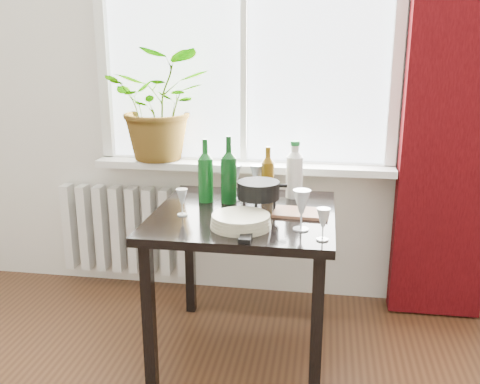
% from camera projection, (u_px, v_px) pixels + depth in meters
% --- Properties ---
extents(window, '(1.72, 0.08, 1.62)m').
position_uv_depth(window, '(245.00, 26.00, 2.95)').
color(window, white).
rests_on(window, ground).
extents(windowsill, '(1.72, 0.20, 0.04)m').
position_uv_depth(windowsill, '(243.00, 166.00, 3.09)').
color(windowsill, white).
rests_on(windowsill, ground).
extents(curtain, '(0.50, 0.12, 2.56)m').
position_uv_depth(curtain, '(455.00, 86.00, 2.77)').
color(curtain, '#330407').
rests_on(curtain, ground).
extents(radiator, '(0.80, 0.10, 0.55)m').
position_uv_depth(radiator, '(125.00, 229.00, 3.36)').
color(radiator, white).
rests_on(radiator, ground).
extents(table, '(0.85, 0.85, 0.74)m').
position_uv_depth(table, '(244.00, 230.00, 2.56)').
color(table, black).
rests_on(table, ground).
extents(potted_plant, '(0.63, 0.56, 0.65)m').
position_uv_depth(potted_plant, '(161.00, 104.00, 3.09)').
color(potted_plant, '#2D7D21').
rests_on(potted_plant, windowsill).
extents(wine_bottle_left, '(0.08, 0.08, 0.32)m').
position_uv_depth(wine_bottle_left, '(205.00, 170.00, 2.66)').
color(wine_bottle_left, '#0E4A17').
rests_on(wine_bottle_left, table).
extents(wine_bottle_right, '(0.11, 0.11, 0.34)m').
position_uv_depth(wine_bottle_right, '(229.00, 169.00, 2.64)').
color(wine_bottle_right, '#0B3B12').
rests_on(wine_bottle_right, table).
extents(bottle_amber, '(0.07, 0.07, 0.27)m').
position_uv_depth(bottle_amber, '(268.00, 172.00, 2.73)').
color(bottle_amber, '#65430B').
rests_on(bottle_amber, table).
extents(cleaning_bottle, '(0.11, 0.11, 0.30)m').
position_uv_depth(cleaning_bottle, '(295.00, 169.00, 2.73)').
color(cleaning_bottle, silver).
rests_on(cleaning_bottle, table).
extents(wineglass_front_right, '(0.08, 0.08, 0.18)m').
position_uv_depth(wineglass_front_right, '(301.00, 210.00, 2.27)').
color(wineglass_front_right, silver).
rests_on(wineglass_front_right, table).
extents(wineglass_far_right, '(0.08, 0.08, 0.14)m').
position_uv_depth(wineglass_far_right, '(323.00, 224.00, 2.16)').
color(wineglass_far_right, silver).
rests_on(wineglass_far_right, table).
extents(wineglass_back_center, '(0.09, 0.09, 0.17)m').
position_uv_depth(wineglass_back_center, '(256.00, 180.00, 2.78)').
color(wineglass_back_center, '#B3B8C1').
rests_on(wineglass_back_center, table).
extents(wineglass_back_left, '(0.08, 0.08, 0.19)m').
position_uv_depth(wineglass_back_left, '(234.00, 182.00, 2.70)').
color(wineglass_back_left, silver).
rests_on(wineglass_back_left, table).
extents(wineglass_front_left, '(0.06, 0.06, 0.13)m').
position_uv_depth(wineglass_front_left, '(182.00, 202.00, 2.47)').
color(wineglass_front_left, silver).
rests_on(wineglass_front_left, table).
extents(plate_stack, '(0.28, 0.28, 0.06)m').
position_uv_depth(plate_stack, '(241.00, 221.00, 2.31)').
color(plate_stack, beige).
rests_on(plate_stack, table).
extents(fondue_pot, '(0.29, 0.27, 0.15)m').
position_uv_depth(fondue_pot, '(258.00, 197.00, 2.49)').
color(fondue_pot, black).
rests_on(fondue_pot, table).
extents(tv_remote, '(0.05, 0.17, 0.02)m').
position_uv_depth(tv_remote, '(247.00, 235.00, 2.21)').
color(tv_remote, black).
rests_on(tv_remote, table).
extents(cutting_board, '(0.27, 0.18, 0.01)m').
position_uv_depth(cutting_board, '(301.00, 213.00, 2.50)').
color(cutting_board, '#8C593F').
rests_on(cutting_board, table).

